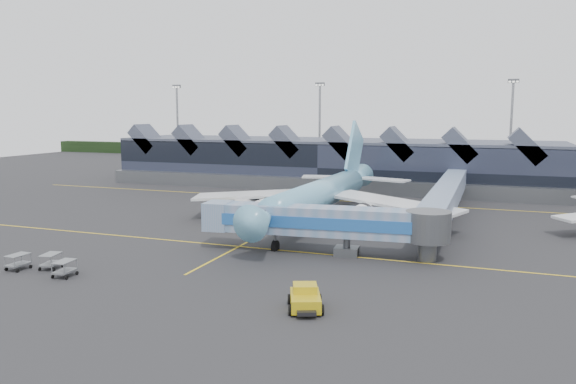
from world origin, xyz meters
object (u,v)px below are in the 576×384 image
(jet_bridge, at_px, (336,223))
(fuel_truck, at_px, (248,207))
(main_airliner, at_px, (322,194))
(pushback_tug, at_px, (305,299))

(jet_bridge, relative_size, fuel_truck, 2.49)
(main_airliner, distance_m, pushback_tug, 34.04)
(main_airliner, distance_m, jet_bridge, 17.00)
(main_airliner, xyz_separation_m, fuel_truck, (-10.47, -1.57, -2.16))
(pushback_tug, bearing_deg, fuel_truck, 99.94)
(main_airliner, relative_size, pushback_tug, 9.59)
(jet_bridge, distance_m, pushback_tug, 17.35)
(fuel_truck, bearing_deg, main_airliner, 11.67)
(fuel_truck, relative_size, pushback_tug, 2.32)
(main_airliner, height_order, pushback_tug, main_airliner)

